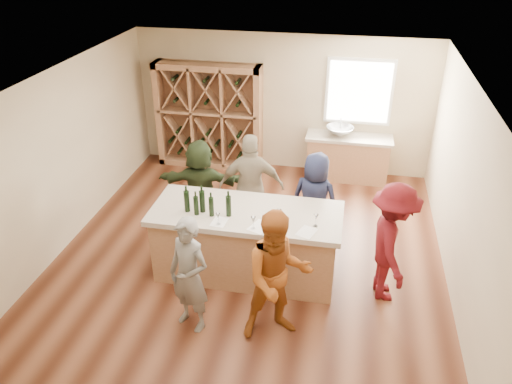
% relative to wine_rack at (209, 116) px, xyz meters
% --- Properties ---
extents(floor, '(6.00, 7.00, 0.10)m').
position_rel_wine_rack_xyz_m(floor, '(1.50, -3.27, -1.15)').
color(floor, brown).
rests_on(floor, ground).
extents(ceiling, '(6.00, 7.00, 0.10)m').
position_rel_wine_rack_xyz_m(ceiling, '(1.50, -3.27, 1.75)').
color(ceiling, white).
rests_on(ceiling, ground).
extents(wall_back, '(6.00, 0.10, 2.80)m').
position_rel_wine_rack_xyz_m(wall_back, '(1.50, 0.28, 0.30)').
color(wall_back, '#C7B590').
rests_on(wall_back, ground).
extents(wall_front, '(6.00, 0.10, 2.80)m').
position_rel_wine_rack_xyz_m(wall_front, '(1.50, -6.82, 0.30)').
color(wall_front, '#C7B590').
rests_on(wall_front, ground).
extents(wall_left, '(0.10, 7.00, 2.80)m').
position_rel_wine_rack_xyz_m(wall_left, '(-1.55, -3.27, 0.30)').
color(wall_left, '#C7B590').
rests_on(wall_left, ground).
extents(wall_right, '(0.10, 7.00, 2.80)m').
position_rel_wine_rack_xyz_m(wall_right, '(4.55, -3.27, 0.30)').
color(wall_right, '#C7B590').
rests_on(wall_right, ground).
extents(window_frame, '(1.30, 0.06, 1.30)m').
position_rel_wine_rack_xyz_m(window_frame, '(3.00, 0.20, 0.65)').
color(window_frame, white).
rests_on(window_frame, wall_back).
extents(window_pane, '(1.18, 0.01, 1.18)m').
position_rel_wine_rack_xyz_m(window_pane, '(3.00, 0.17, 0.65)').
color(window_pane, white).
rests_on(window_pane, wall_back).
extents(wine_rack, '(2.20, 0.45, 2.20)m').
position_rel_wine_rack_xyz_m(wine_rack, '(0.00, 0.00, 0.00)').
color(wine_rack, '#A2724D').
rests_on(wine_rack, floor).
extents(back_counter_base, '(1.60, 0.58, 0.86)m').
position_rel_wine_rack_xyz_m(back_counter_base, '(2.90, -0.07, -0.67)').
color(back_counter_base, '#A2724D').
rests_on(back_counter_base, floor).
extents(back_counter_top, '(1.70, 0.62, 0.06)m').
position_rel_wine_rack_xyz_m(back_counter_top, '(2.90, -0.07, -0.21)').
color(back_counter_top, '#B9AC98').
rests_on(back_counter_top, back_counter_base).
extents(sink, '(0.54, 0.54, 0.19)m').
position_rel_wine_rack_xyz_m(sink, '(2.70, -0.07, -0.09)').
color(sink, silver).
rests_on(sink, back_counter_top).
extents(faucet, '(0.02, 0.02, 0.30)m').
position_rel_wine_rack_xyz_m(faucet, '(2.70, 0.11, -0.03)').
color(faucet, silver).
rests_on(faucet, back_counter_top).
extents(tasting_counter_base, '(2.60, 1.00, 1.00)m').
position_rel_wine_rack_xyz_m(tasting_counter_base, '(1.55, -3.52, -0.60)').
color(tasting_counter_base, '#A2724D').
rests_on(tasting_counter_base, floor).
extents(tasting_counter_top, '(2.72, 1.12, 0.08)m').
position_rel_wine_rack_xyz_m(tasting_counter_top, '(1.55, -3.52, -0.06)').
color(tasting_counter_top, '#B9AC98').
rests_on(tasting_counter_top, tasting_counter_base).
extents(wine_bottle_a, '(0.09, 0.09, 0.32)m').
position_rel_wine_rack_xyz_m(wine_bottle_a, '(0.73, -3.68, 0.14)').
color(wine_bottle_a, black).
rests_on(wine_bottle_a, tasting_counter_top).
extents(wine_bottle_b, '(0.07, 0.07, 0.28)m').
position_rel_wine_rack_xyz_m(wine_bottle_b, '(0.88, -3.74, 0.12)').
color(wine_bottle_b, black).
rests_on(wine_bottle_b, tasting_counter_top).
extents(wine_bottle_c, '(0.10, 0.10, 0.32)m').
position_rel_wine_rack_xyz_m(wine_bottle_c, '(0.94, -3.64, 0.14)').
color(wine_bottle_c, black).
rests_on(wine_bottle_c, tasting_counter_top).
extents(wine_bottle_d, '(0.09, 0.09, 0.28)m').
position_rel_wine_rack_xyz_m(wine_bottle_d, '(1.10, -3.73, 0.12)').
color(wine_bottle_d, black).
rests_on(wine_bottle_d, tasting_counter_top).
extents(wine_bottle_e, '(0.10, 0.10, 0.31)m').
position_rel_wine_rack_xyz_m(wine_bottle_e, '(1.33, -3.68, 0.13)').
color(wine_bottle_e, black).
rests_on(wine_bottle_e, tasting_counter_top).
extents(wine_glass_a, '(0.07, 0.07, 0.16)m').
position_rel_wine_rack_xyz_m(wine_glass_a, '(1.25, -3.93, 0.06)').
color(wine_glass_a, white).
rests_on(wine_glass_a, tasting_counter_top).
extents(wine_glass_b, '(0.07, 0.07, 0.18)m').
position_rel_wine_rack_xyz_m(wine_glass_b, '(1.74, -3.95, 0.07)').
color(wine_glass_b, white).
rests_on(wine_glass_b, tasting_counter_top).
extents(wine_glass_d, '(0.09, 0.09, 0.19)m').
position_rel_wine_rack_xyz_m(wine_glass_d, '(2.04, -3.70, 0.07)').
color(wine_glass_d, white).
rests_on(wine_glass_d, tasting_counter_top).
extents(wine_glass_e, '(0.09, 0.09, 0.18)m').
position_rel_wine_rack_xyz_m(wine_glass_e, '(2.55, -3.72, 0.07)').
color(wine_glass_e, white).
rests_on(wine_glass_e, tasting_counter_top).
extents(tasting_menu_a, '(0.22, 0.28, 0.00)m').
position_rel_wine_rack_xyz_m(tasting_menu_a, '(1.25, -3.87, -0.02)').
color(tasting_menu_a, white).
rests_on(tasting_menu_a, tasting_counter_top).
extents(tasting_menu_b, '(0.33, 0.38, 0.00)m').
position_rel_wine_rack_xyz_m(tasting_menu_b, '(1.81, -3.88, -0.02)').
color(tasting_menu_b, white).
rests_on(tasting_menu_b, tasting_counter_top).
extents(tasting_menu_c, '(0.30, 0.34, 0.00)m').
position_rel_wine_rack_xyz_m(tasting_menu_c, '(2.45, -3.89, -0.02)').
color(tasting_menu_c, white).
rests_on(tasting_menu_c, tasting_counter_top).
extents(person_near_left, '(0.71, 0.62, 1.61)m').
position_rel_wine_rack_xyz_m(person_near_left, '(1.08, -4.73, -0.29)').
color(person_near_left, slate).
rests_on(person_near_left, floor).
extents(person_near_right, '(0.99, 0.78, 1.79)m').
position_rel_wine_rack_xyz_m(person_near_right, '(2.18, -4.66, -0.20)').
color(person_near_right, '#994C19').
rests_on(person_near_right, floor).
extents(person_server, '(0.68, 1.20, 1.76)m').
position_rel_wine_rack_xyz_m(person_server, '(3.58, -3.63, -0.22)').
color(person_server, '#590F14').
rests_on(person_server, floor).
extents(person_far_mid, '(1.13, 0.70, 1.80)m').
position_rel_wine_rack_xyz_m(person_far_mid, '(1.41, -2.47, -0.20)').
color(person_far_mid, gray).
rests_on(person_far_mid, floor).
extents(person_far_right, '(0.88, 0.69, 1.59)m').
position_rel_wine_rack_xyz_m(person_far_right, '(2.44, -2.52, -0.30)').
color(person_far_right, '#191E38').
rests_on(person_far_right, floor).
extents(person_far_left, '(1.53, 0.70, 1.60)m').
position_rel_wine_rack_xyz_m(person_far_left, '(0.52, -2.40, -0.30)').
color(person_far_left, '#263319').
rests_on(person_far_left, floor).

